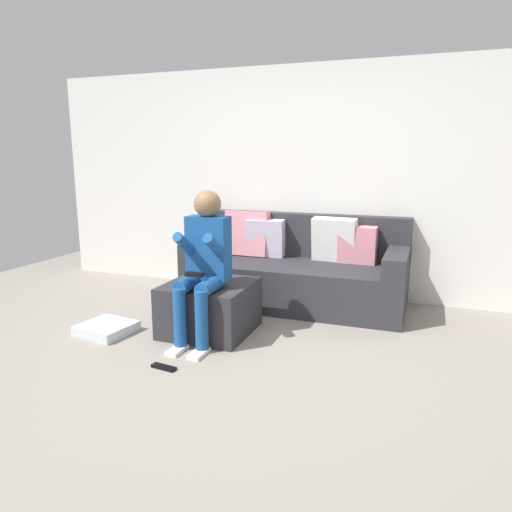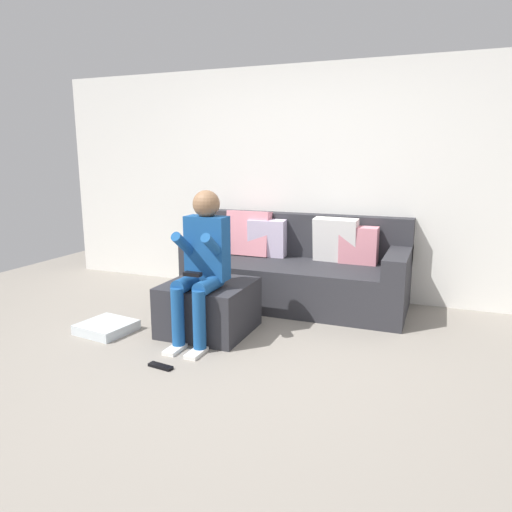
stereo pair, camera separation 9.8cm
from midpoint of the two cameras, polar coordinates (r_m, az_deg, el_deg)
ground_plane at (r=3.43m, az=-4.43°, el=-13.72°), size 7.71×7.71×0.00m
wall_back at (r=5.17m, az=6.26°, el=8.74°), size 5.93×0.10×2.40m
couch_sectional at (r=4.86m, az=5.57°, el=-1.79°), size 2.15×0.92×0.91m
ottoman at (r=4.10m, az=-4.99°, el=-6.13°), size 0.70×0.70×0.43m
person_seated at (r=3.80m, az=-5.74°, el=-0.22°), size 0.34×0.61×1.21m
storage_bin at (r=4.30m, az=-16.83°, el=-8.17°), size 0.46×0.45×0.08m
remote_near_ottoman at (r=3.54m, az=-10.55°, el=-12.85°), size 0.20×0.08×0.02m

